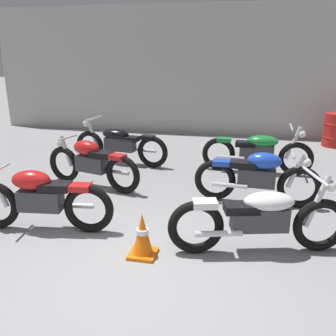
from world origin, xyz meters
name	(u,v)px	position (x,y,z in m)	size (l,w,h in m)	color
ground_plane	(126,275)	(0.00, 0.00, 0.00)	(60.00, 60.00, 0.00)	gray
back_wall	(207,71)	(0.00, 7.45, 1.80)	(12.88, 0.24, 3.60)	#B2B2AD
motorcycle_left_row_0	(40,198)	(-1.45, 0.79, 0.46)	(1.97, 0.54, 0.88)	black
motorcycle_left_row_1	(91,162)	(-1.45, 2.48, 0.46)	(1.93, 0.68, 0.88)	black
motorcycle_left_row_2	(120,143)	(-1.44, 3.95, 0.45)	(2.16, 0.68, 0.97)	black
motorcycle_right_row_0	(260,217)	(1.40, 0.82, 0.45)	(2.13, 0.84, 0.97)	black
motorcycle_right_row_1	(257,176)	(1.40, 2.33, 0.46)	(1.97, 0.48, 0.88)	black
motorcycle_right_row_2	(257,151)	(1.43, 3.94, 0.45)	(2.17, 0.68, 0.97)	black
oil_drum	(335,130)	(3.41, 6.58, 0.43)	(0.59, 0.59, 0.85)	red
traffic_cone	(142,236)	(0.06, 0.44, 0.26)	(0.32, 0.32, 0.54)	orange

